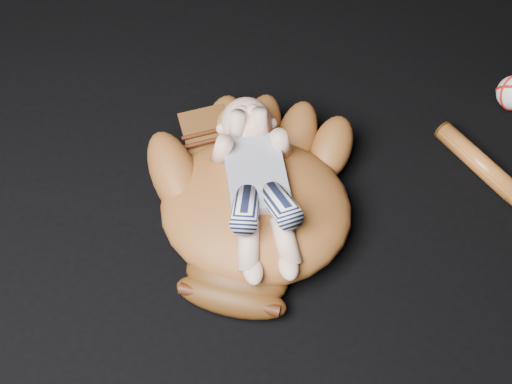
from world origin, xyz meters
TOP-DOWN VIEW (x-y plane):
  - baseball_glove at (-0.15, -0.09)m, footprint 0.58×0.61m
  - newborn_baby at (-0.14, -0.09)m, footprint 0.18×0.37m

SIDE VIEW (x-z plane):
  - baseball_glove at x=-0.15m, z-range 0.00..0.15m
  - newborn_baby at x=-0.14m, z-range 0.06..0.20m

